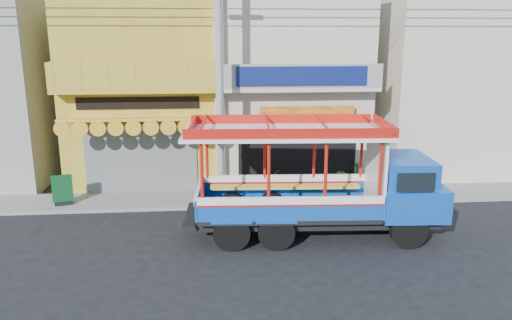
{
  "coord_description": "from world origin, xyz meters",
  "views": [
    {
      "loc": [
        -1.24,
        -13.73,
        5.98
      ],
      "look_at": [
        0.17,
        2.5,
        1.9
      ],
      "focal_mm": 35.0,
      "sensor_mm": 36.0,
      "label": 1
    }
  ],
  "objects_px": {
    "songthaew_truck": "(334,182)",
    "potted_plant_b": "(340,185)",
    "utility_pole": "(224,64)",
    "potted_plant_c": "(357,174)",
    "green_sign": "(63,192)",
    "potted_plant_a": "(269,182)"
  },
  "relations": [
    {
      "from": "potted_plant_c",
      "to": "potted_plant_a",
      "type": "bearing_deg",
      "value": -59.67
    },
    {
      "from": "potted_plant_b",
      "to": "potted_plant_c",
      "type": "bearing_deg",
      "value": -67.8
    },
    {
      "from": "potted_plant_c",
      "to": "green_sign",
      "type": "bearing_deg",
      "value": -58.94
    },
    {
      "from": "potted_plant_c",
      "to": "utility_pole",
      "type": "bearing_deg",
      "value": -49.21
    },
    {
      "from": "green_sign",
      "to": "potted_plant_a",
      "type": "bearing_deg",
      "value": 5.67
    },
    {
      "from": "green_sign",
      "to": "potted_plant_c",
      "type": "xyz_separation_m",
      "value": [
        10.97,
        1.02,
        0.11
      ]
    },
    {
      "from": "green_sign",
      "to": "potted_plant_c",
      "type": "relative_size",
      "value": 0.97
    },
    {
      "from": "potted_plant_a",
      "to": "potted_plant_b",
      "type": "bearing_deg",
      "value": -81.75
    },
    {
      "from": "utility_pole",
      "to": "songthaew_truck",
      "type": "distance_m",
      "value": 5.45
    },
    {
      "from": "utility_pole",
      "to": "green_sign",
      "type": "relative_size",
      "value": 25.77
    },
    {
      "from": "green_sign",
      "to": "potted_plant_b",
      "type": "bearing_deg",
      "value": -0.51
    },
    {
      "from": "potted_plant_b",
      "to": "songthaew_truck",
      "type": "bearing_deg",
      "value": 134.58
    },
    {
      "from": "potted_plant_a",
      "to": "potted_plant_b",
      "type": "relative_size",
      "value": 0.86
    },
    {
      "from": "potted_plant_b",
      "to": "potted_plant_c",
      "type": "relative_size",
      "value": 0.87
    },
    {
      "from": "songthaew_truck",
      "to": "potted_plant_a",
      "type": "bearing_deg",
      "value": 110.15
    },
    {
      "from": "songthaew_truck",
      "to": "potted_plant_a",
      "type": "relative_size",
      "value": 9.2
    },
    {
      "from": "potted_plant_a",
      "to": "potted_plant_b",
      "type": "distance_m",
      "value": 2.68
    },
    {
      "from": "songthaew_truck",
      "to": "potted_plant_b",
      "type": "height_order",
      "value": "songthaew_truck"
    },
    {
      "from": "songthaew_truck",
      "to": "green_sign",
      "type": "relative_size",
      "value": 7.14
    },
    {
      "from": "utility_pole",
      "to": "potted_plant_c",
      "type": "bearing_deg",
      "value": 15.06
    },
    {
      "from": "utility_pole",
      "to": "green_sign",
      "type": "bearing_deg",
      "value": 176.27
    },
    {
      "from": "songthaew_truck",
      "to": "potted_plant_c",
      "type": "bearing_deg",
      "value": 64.99
    }
  ]
}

